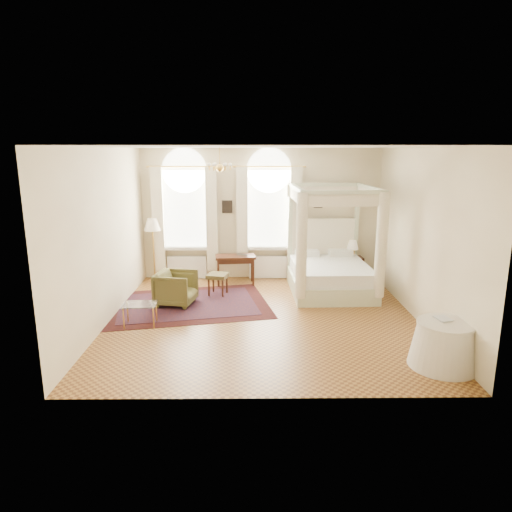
% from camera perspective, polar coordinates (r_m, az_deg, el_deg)
% --- Properties ---
extents(ground, '(6.00, 6.00, 0.00)m').
position_cam_1_polar(ground, '(9.11, 0.96, -7.75)').
color(ground, olive).
rests_on(ground, ground).
extents(room_walls, '(6.00, 6.00, 6.00)m').
position_cam_1_polar(room_walls, '(8.61, 1.01, 4.66)').
color(room_walls, '#FBEABF').
rests_on(room_walls, ground).
extents(window_left, '(1.62, 0.27, 3.29)m').
position_cam_1_polar(window_left, '(11.64, -8.81, 4.27)').
color(window_left, white).
rests_on(window_left, room_walls).
extents(window_right, '(1.62, 0.27, 3.29)m').
position_cam_1_polar(window_right, '(11.53, 1.61, 4.34)').
color(window_right, white).
rests_on(window_right, room_walls).
extents(chandelier, '(0.51, 0.45, 0.50)m').
position_cam_1_polar(chandelier, '(9.74, -4.56, 11.08)').
color(chandelier, gold).
rests_on(chandelier, room_walls).
extents(wall_pictures, '(2.54, 0.03, 0.39)m').
position_cam_1_polar(wall_pictures, '(11.56, 1.04, 6.38)').
color(wall_pictures, black).
rests_on(wall_pictures, room_walls).
extents(canopy_bed, '(1.93, 2.34, 2.46)m').
position_cam_1_polar(canopy_bed, '(10.72, 9.28, -1.58)').
color(canopy_bed, beige).
rests_on(canopy_bed, ground).
extents(nightstand, '(0.44, 0.41, 0.60)m').
position_cam_1_polar(nightstand, '(11.88, 12.10, -1.53)').
color(nightstand, '#3E1E10').
rests_on(nightstand, ground).
extents(nightstand_lamp, '(0.29, 0.29, 0.43)m').
position_cam_1_polar(nightstand_lamp, '(11.76, 11.98, 1.25)').
color(nightstand_lamp, gold).
rests_on(nightstand_lamp, nightstand).
extents(writing_desk, '(1.01, 0.59, 0.73)m').
position_cam_1_polar(writing_desk, '(11.19, -2.59, -0.46)').
color(writing_desk, '#3E1E10').
rests_on(writing_desk, ground).
extents(laptop, '(0.36, 0.30, 0.02)m').
position_cam_1_polar(laptop, '(11.22, -1.69, 0.19)').
color(laptop, black).
rests_on(laptop, writing_desk).
extents(stool, '(0.53, 0.53, 0.50)m').
position_cam_1_polar(stool, '(10.43, -4.80, -2.67)').
color(stool, '#47391E').
rests_on(stool, ground).
extents(armchair, '(0.93, 0.91, 0.72)m').
position_cam_1_polar(armchair, '(9.92, -9.96, -3.98)').
color(armchair, '#4B4520').
rests_on(armchair, ground).
extents(coffee_table, '(0.65, 0.48, 0.43)m').
position_cam_1_polar(coffee_table, '(8.89, -14.32, -6.07)').
color(coffee_table, white).
rests_on(coffee_table, ground).
extents(floor_lamp, '(0.41, 0.41, 1.60)m').
position_cam_1_polar(floor_lamp, '(11.63, -12.81, 3.47)').
color(floor_lamp, gold).
rests_on(floor_lamp, ground).
extents(oriental_rug, '(3.80, 3.05, 0.01)m').
position_cam_1_polar(oriental_rug, '(9.96, -8.53, -6.01)').
color(oriental_rug, '#390F0D').
rests_on(oriental_rug, ground).
extents(side_table, '(1.04, 1.04, 0.71)m').
position_cam_1_polar(side_table, '(7.64, 22.44, -10.21)').
color(side_table, white).
rests_on(side_table, ground).
extents(book, '(0.25, 0.30, 0.02)m').
position_cam_1_polar(book, '(7.56, 21.74, -7.36)').
color(book, black).
rests_on(book, side_table).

